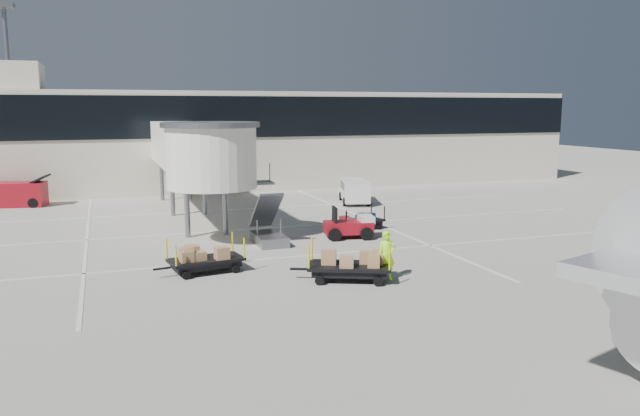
# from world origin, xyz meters

# --- Properties ---
(ground) EXTENTS (140.00, 140.00, 0.00)m
(ground) POSITION_xyz_m (0.00, 0.00, 0.00)
(ground) COLOR #B7B1A4
(ground) RESTS_ON ground
(lane_markings) EXTENTS (40.00, 30.00, 0.02)m
(lane_markings) POSITION_xyz_m (-0.67, 9.33, 0.01)
(lane_markings) COLOR silver
(lane_markings) RESTS_ON ground
(terminal) EXTENTS (64.00, 12.11, 15.20)m
(terminal) POSITION_xyz_m (-0.35, 29.94, 4.11)
(terminal) COLOR beige
(terminal) RESTS_ON ground
(jet_bridge) EXTENTS (5.70, 20.40, 6.03)m
(jet_bridge) POSITION_xyz_m (-3.97, 12.26, 4.28)
(jet_bridge) COLOR white
(jet_bridge) RESTS_ON ground
(baggage_tug) EXTENTS (2.71, 2.01, 1.66)m
(baggage_tug) POSITION_xyz_m (2.92, 5.01, 0.60)
(baggage_tug) COLOR maroon
(baggage_tug) RESTS_ON ground
(suitcase_cart) EXTENTS (3.40, 1.90, 1.30)m
(suitcase_cart) POSITION_xyz_m (4.23, 7.00, 0.49)
(suitcase_cart) COLOR black
(suitcase_cart) RESTS_ON ground
(box_cart_near) EXTENTS (3.95, 2.74, 1.54)m
(box_cart_near) POSITION_xyz_m (-0.02, -2.60, 0.59)
(box_cart_near) COLOR black
(box_cart_near) RESTS_ON ground
(box_cart_far) EXTENTS (3.74, 1.95, 1.43)m
(box_cart_far) POSITION_xyz_m (-5.18, 0.58, 0.58)
(box_cart_far) COLOR black
(box_cart_far) RESTS_ON ground
(ground_worker) EXTENTS (0.79, 0.61, 1.94)m
(ground_worker) POSITION_xyz_m (1.33, -2.81, 0.97)
(ground_worker) COLOR #A4FF1A
(ground_worker) RESTS_ON ground
(minivan) EXTENTS (2.80, 4.54, 1.61)m
(minivan) POSITION_xyz_m (7.79, 16.18, 0.96)
(minivan) COLOR silver
(minivan) RESTS_ON ground
(belt_loader) EXTENTS (4.77, 2.59, 2.18)m
(belt_loader) POSITION_xyz_m (-14.94, 22.40, 0.83)
(belt_loader) COLOR maroon
(belt_loader) RESTS_ON ground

